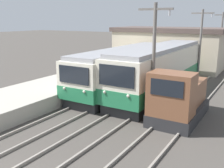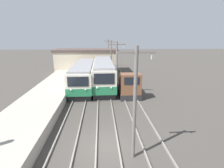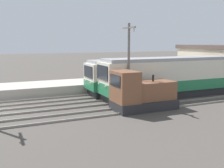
{
  "view_description": "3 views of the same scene",
  "coord_description": "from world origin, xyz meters",
  "px_view_note": "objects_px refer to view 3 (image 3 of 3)",
  "views": [
    {
      "loc": [
        7.33,
        -3.95,
        5.64
      ],
      "look_at": [
        -1.13,
        10.04,
        1.6
      ],
      "focal_mm": 42.0,
      "sensor_mm": 36.0,
      "label": 1
    },
    {
      "loc": [
        -0.12,
        -10.16,
        6.91
      ],
      "look_at": [
        1.12,
        9.46,
        1.69
      ],
      "focal_mm": 28.0,
      "sensor_mm": 36.0,
      "label": 2
    },
    {
      "loc": [
        20.07,
        0.3,
        5.09
      ],
      "look_at": [
        0.4,
        9.07,
        1.62
      ],
      "focal_mm": 42.0,
      "sensor_mm": 36.0,
      "label": 3
    }
  ],
  "objects_px": {
    "shunting_locomotive": "(141,94)",
    "commuter_train_center": "(170,79)",
    "commuter_train_left": "(149,77)",
    "catenary_mast_mid": "(129,61)"
  },
  "relations": [
    {
      "from": "commuter_train_left",
      "to": "shunting_locomotive",
      "type": "xyz_separation_m",
      "value": [
        5.8,
        -4.3,
        -0.38
      ]
    },
    {
      "from": "commuter_train_left",
      "to": "shunting_locomotive",
      "type": "bearing_deg",
      "value": -36.56
    },
    {
      "from": "commuter_train_center",
      "to": "commuter_train_left",
      "type": "bearing_deg",
      "value": -169.35
    },
    {
      "from": "shunting_locomotive",
      "to": "commuter_train_left",
      "type": "bearing_deg",
      "value": 143.44
    },
    {
      "from": "commuter_train_center",
      "to": "catenary_mast_mid",
      "type": "bearing_deg",
      "value": -73.6
    },
    {
      "from": "shunting_locomotive",
      "to": "catenary_mast_mid",
      "type": "distance_m",
      "value": 2.82
    },
    {
      "from": "commuter_train_left",
      "to": "commuter_train_center",
      "type": "xyz_separation_m",
      "value": [
        2.8,
        0.53,
        0.12
      ]
    },
    {
      "from": "commuter_train_center",
      "to": "catenary_mast_mid",
      "type": "distance_m",
      "value": 5.66
    },
    {
      "from": "shunting_locomotive",
      "to": "commuter_train_center",
      "type": "bearing_deg",
      "value": 121.86
    },
    {
      "from": "shunting_locomotive",
      "to": "catenary_mast_mid",
      "type": "relative_size",
      "value": 0.75
    }
  ]
}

